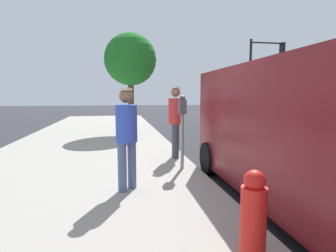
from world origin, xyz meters
TOP-DOWN VIEW (x-y plane):
  - ground_plane at (0.00, 0.00)m, footprint 80.00×80.00m
  - sidewalk_slab at (3.50, 0.00)m, footprint 5.00×32.00m
  - parking_meter_near at (1.35, -0.94)m, footprint 0.14×0.18m
  - pedestrian_in_blue at (2.52, 0.17)m, footprint 0.34×0.34m
  - pedestrian_in_red at (1.28, -1.93)m, footprint 0.34×0.36m
  - parked_van at (-0.15, 1.13)m, footprint 2.20×5.23m
  - traffic_light_corner at (-6.64, -12.18)m, footprint 2.48×0.42m
  - street_tree at (2.10, -6.85)m, footprint 2.10×2.10m
  - fire_hydrant at (1.45, 2.31)m, footprint 0.24×0.24m

SIDE VIEW (x-z plane):
  - ground_plane at x=0.00m, z-range 0.00..0.00m
  - sidewalk_slab at x=3.50m, z-range 0.00..0.15m
  - fire_hydrant at x=1.45m, z-range 0.14..1.00m
  - pedestrian_in_blue at x=2.52m, z-range 0.27..1.91m
  - pedestrian_in_red at x=1.28m, z-range 0.28..2.01m
  - parked_van at x=-0.15m, z-range 0.08..2.23m
  - parking_meter_near at x=1.35m, z-range 0.42..1.94m
  - street_tree at x=2.10m, z-range 1.08..5.08m
  - traffic_light_corner at x=-6.64m, z-range 0.92..6.12m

